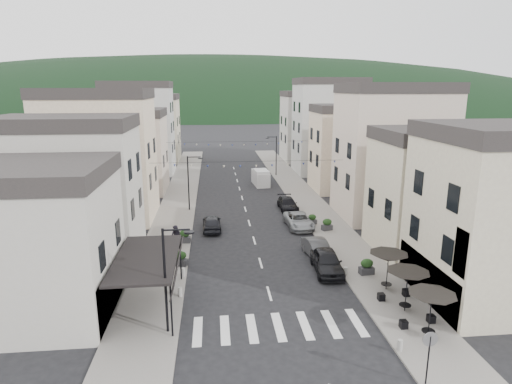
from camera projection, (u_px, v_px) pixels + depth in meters
ground at (285, 348)px, 21.96m from camera, size 700.00×700.00×0.00m
sidewalk_left at (180, 197)px, 52.14m from camera, size 4.00×76.00×0.12m
sidewalk_right at (301, 194)px, 53.62m from camera, size 4.00×76.00×0.12m
hill_backdrop at (216, 106)px, 311.91m from camera, size 640.00×360.00×70.00m
boutique_building at (2, 250)px, 24.31m from camera, size 12.00×8.00×8.00m
bistro_building at (509, 223)px, 26.08m from camera, size 10.00×8.00×10.00m
boutique_awning at (151, 259)px, 25.34m from camera, size 3.77×7.50×3.28m
buildings_row_left at (127, 142)px, 55.57m from camera, size 10.20×54.16×14.00m
buildings_row_right at (347, 139)px, 57.27m from camera, size 10.20×54.16×14.50m
cafe_terrace at (408, 276)px, 24.88m from camera, size 2.50×8.10×2.53m
streetlamp_left_near at (170, 270)px, 22.44m from camera, size 1.70×0.56×6.00m
streetlamp_left_far at (191, 177)px, 45.64m from camera, size 1.70×0.56×6.00m
streetlamp_right_far at (274, 152)px, 64.19m from camera, size 1.70×0.56×6.00m
traffic_sign at (429, 348)px, 18.70m from camera, size 0.70×0.07×2.70m
bollards at (270, 291)px, 27.18m from camera, size 11.66×10.26×0.60m
bunting_near at (248, 165)px, 41.89m from camera, size 19.00×0.28×0.62m
bunting_far at (238, 144)px, 57.35m from camera, size 19.00×0.28×0.62m
parked_car_a at (327, 261)px, 30.89m from camera, size 2.16×4.83×1.61m
parked_car_b at (318, 249)px, 33.54m from camera, size 1.94×4.38×1.40m
parked_car_c at (299, 220)px, 40.82m from camera, size 2.48×5.01×1.37m
parked_car_d at (288, 204)px, 46.69m from camera, size 1.94×4.58×1.32m
parked_car_e at (212, 223)px, 39.99m from camera, size 1.76×4.24×1.43m
delivery_van at (261, 177)px, 58.63m from camera, size 2.16×4.68×2.18m
pedestrian_a at (146, 259)px, 30.93m from camera, size 0.70×0.55×1.71m
pedestrian_b at (176, 237)px, 35.06m from camera, size 1.20×1.13×1.95m
planter_la at (181, 259)px, 31.76m from camera, size 1.12×0.86×1.11m
planter_lb at (185, 236)px, 36.50m from camera, size 1.02×0.61×1.11m
planter_ra at (367, 267)px, 30.29m from camera, size 1.07×0.66×1.14m
planter_rb at (312, 219)px, 41.40m from camera, size 1.02×0.82×1.00m
planter_rc at (327, 225)px, 39.70m from camera, size 1.10×0.82×1.10m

